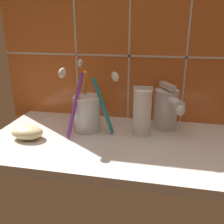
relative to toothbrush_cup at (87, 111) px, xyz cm
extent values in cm
cube|color=silver|center=(7.26, -4.23, -5.95)|extent=(57.55, 29.96, 2.00)
cube|color=#C6662D|center=(7.26, 11.00, 18.41)|extent=(67.55, 1.50, 50.71)
cube|color=beige|center=(7.26, 10.15, 12.32)|extent=(67.55, 0.24, 0.50)
cube|color=beige|center=(-5.69, 10.15, 18.41)|extent=(0.50, 0.24, 50.71)
cube|color=beige|center=(8.70, 10.15, 18.41)|extent=(0.50, 0.24, 50.71)
cube|color=beige|center=(23.08, 10.15, 18.41)|extent=(0.50, 0.24, 50.71)
cylinder|color=silver|center=(-0.01, 0.03, -0.58)|extent=(6.71, 6.71, 8.74)
cylinder|color=teal|center=(4.18, -0.58, 1.82)|extent=(6.08, 2.99, 13.09)
ellipsoid|color=white|center=(7.07, -1.65, 9.21)|extent=(2.71, 2.06, 2.68)
cylinder|color=orange|center=(-1.74, 3.31, 2.54)|extent=(4.04, 6.55, 14.54)
ellipsoid|color=white|center=(-3.38, 6.39, 10.64)|extent=(2.28, 2.75, 2.69)
cylinder|color=purple|center=(-1.84, -3.13, 2.45)|extent=(3.58, 6.37, 14.35)
ellipsoid|color=white|center=(-3.22, -6.13, 10.47)|extent=(2.19, 2.72, 2.68)
cylinder|color=white|center=(13.42, 0.03, -3.95)|extent=(3.61, 3.61, 1.99)
cylinder|color=white|center=(13.42, 0.03, 1.58)|extent=(4.25, 4.25, 9.08)
cube|color=silver|center=(13.42, 0.03, 6.53)|extent=(4.46, 0.36, 0.80)
cylinder|color=silver|center=(18.88, 5.48, -0.02)|extent=(5.86, 5.86, 9.86)
cylinder|color=silver|center=(20.38, 2.61, 2.74)|extent=(5.34, 6.97, 2.64)
sphere|color=silver|center=(21.88, -0.26, 1.86)|extent=(2.46, 2.46, 2.46)
cube|color=silver|center=(18.88, 5.48, 5.91)|extent=(4.02, 5.97, 1.20)
ellipsoid|color=beige|center=(-12.19, -7.58, -3.42)|extent=(7.47, 5.08, 3.07)
camera|label=1|loc=(17.39, -55.14, 20.48)|focal=40.00mm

